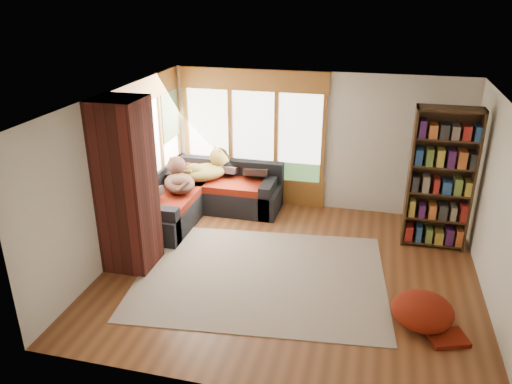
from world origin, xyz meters
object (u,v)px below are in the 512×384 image
at_px(brick_chimney, 126,186).
at_px(area_rug, 261,275).
at_px(pouf, 423,310).
at_px(dog_brindle, 179,179).
at_px(dog_tan, 208,169).
at_px(bookshelf, 441,180).
at_px(sectional_sofa, 204,197).

bearing_deg(brick_chimney, area_rug, 3.43).
bearing_deg(area_rug, pouf, -15.64).
bearing_deg(brick_chimney, dog_brindle, 86.56).
bearing_deg(pouf, dog_tan, 143.61).
distance_m(dog_tan, dog_brindle, 0.69).
bearing_deg(bookshelf, dog_tan, 172.33).
xyz_separation_m(area_rug, dog_tan, (-1.56, 2.18, 0.79)).
xyz_separation_m(pouf, dog_tan, (-3.81, 2.81, 0.57)).
xyz_separation_m(brick_chimney, area_rug, (2.01, 0.12, -1.29)).
bearing_deg(bookshelf, dog_brindle, -179.37).
bearing_deg(dog_brindle, area_rug, -159.54).
bearing_deg(area_rug, bookshelf, 32.66).
distance_m(brick_chimney, dog_brindle, 1.78).
height_order(brick_chimney, area_rug, brick_chimney).
height_order(bookshelf, dog_tan, bookshelf).
xyz_separation_m(sectional_sofa, bookshelf, (4.09, -0.30, 0.86)).
distance_m(area_rug, pouf, 2.35).
xyz_separation_m(bookshelf, dog_brindle, (-4.44, -0.05, -0.39)).
distance_m(area_rug, dog_tan, 2.79).
height_order(area_rug, dog_tan, dog_tan).
relative_size(brick_chimney, dog_brindle, 2.65).
height_order(pouf, dog_brindle, dog_brindle).
relative_size(pouf, dog_tan, 0.76).
height_order(sectional_sofa, dog_tan, dog_tan).
relative_size(area_rug, pouf, 4.69).
bearing_deg(pouf, area_rug, 164.36).
bearing_deg(area_rug, brick_chimney, -176.57).
bearing_deg(brick_chimney, pouf, -6.83).
bearing_deg(bookshelf, sectional_sofa, 175.77).
distance_m(brick_chimney, pouf, 4.42).
bearing_deg(dog_tan, pouf, -81.12).
xyz_separation_m(brick_chimney, bookshelf, (4.54, 1.74, -0.14)).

